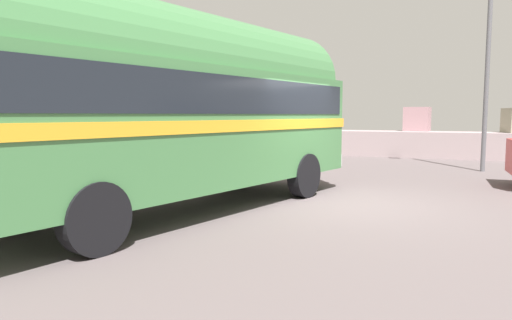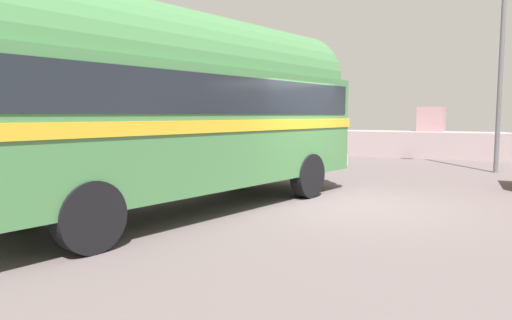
# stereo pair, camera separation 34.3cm
# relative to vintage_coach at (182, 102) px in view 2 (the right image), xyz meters

# --- Properties ---
(ground) EXTENTS (32.00, 26.00, 0.02)m
(ground) POSITION_rel_vintage_coach_xyz_m (2.68, 1.91, -2.04)
(ground) COLOR #5C5152
(breakwater) EXTENTS (31.36, 2.44, 2.32)m
(breakwater) POSITION_rel_vintage_coach_xyz_m (2.35, 13.72, -1.40)
(breakwater) COLOR gray
(breakwater) RESTS_ON ground
(vintage_coach) EXTENTS (4.31, 8.90, 3.70)m
(vintage_coach) POSITION_rel_vintage_coach_xyz_m (0.00, 0.00, 0.00)
(vintage_coach) COLOR black
(vintage_coach) RESTS_ON ground
(lamp_post) EXTENTS (1.09, 0.33, 6.95)m
(lamp_post) POSITION_rel_vintage_coach_xyz_m (5.38, 9.00, 1.84)
(lamp_post) COLOR #5B5B60
(lamp_post) RESTS_ON ground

